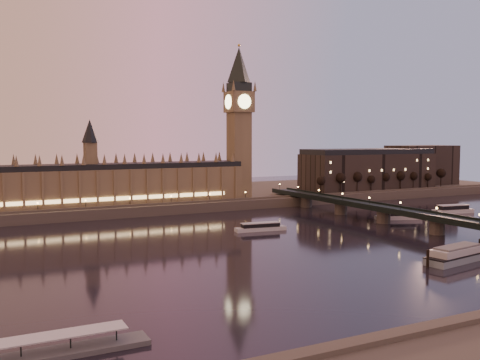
{
  "coord_description": "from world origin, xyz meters",
  "views": [
    {
      "loc": [
        -110.22,
        -205.89,
        47.38
      ],
      "look_at": [
        11.33,
        35.0,
        25.61
      ],
      "focal_mm": 40.0,
      "sensor_mm": 36.0,
      "label": 1
    }
  ],
  "objects_px": {
    "pontoon_pier": "(50,351)",
    "cruise_boat_a": "(260,227)",
    "moored_barge": "(457,254)",
    "cruise_boat_b": "(398,216)"
  },
  "relations": [
    {
      "from": "moored_barge",
      "to": "pontoon_pier",
      "type": "height_order",
      "value": "pontoon_pier"
    },
    {
      "from": "moored_barge",
      "to": "cruise_boat_b",
      "type": "bearing_deg",
      "value": 49.09
    },
    {
      "from": "cruise_boat_a",
      "to": "moored_barge",
      "type": "xyz_separation_m",
      "value": [
        34.31,
        -92.54,
        0.93
      ]
    },
    {
      "from": "pontoon_pier",
      "to": "cruise_boat_b",
      "type": "bearing_deg",
      "value": 28.86
    },
    {
      "from": "cruise_boat_a",
      "to": "moored_barge",
      "type": "relative_size",
      "value": 0.76
    },
    {
      "from": "pontoon_pier",
      "to": "cruise_boat_a",
      "type": "bearing_deg",
      "value": 44.96
    },
    {
      "from": "cruise_boat_a",
      "to": "cruise_boat_b",
      "type": "height_order",
      "value": "cruise_boat_b"
    },
    {
      "from": "cruise_boat_a",
      "to": "cruise_boat_b",
      "type": "bearing_deg",
      "value": 5.82
    },
    {
      "from": "moored_barge",
      "to": "pontoon_pier",
      "type": "bearing_deg",
      "value": 179.32
    },
    {
      "from": "cruise_boat_a",
      "to": "cruise_boat_b",
      "type": "xyz_separation_m",
      "value": [
        89.34,
        -2.6,
        0.29
      ]
    }
  ]
}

